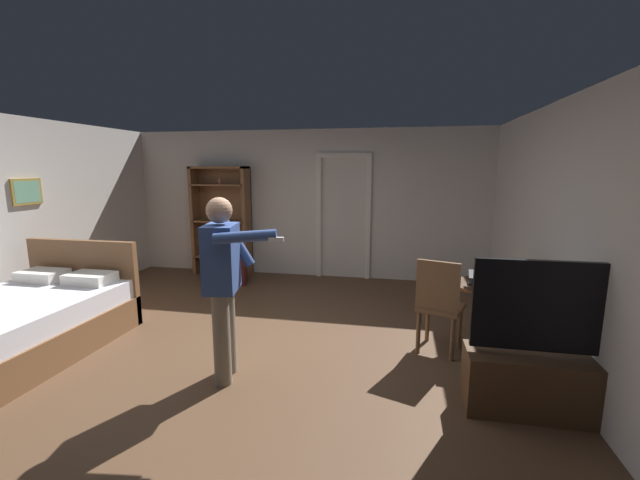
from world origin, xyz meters
The scene contains 14 objects.
ground_plane centered at (0.00, 0.00, 0.00)m, with size 6.89×6.89×0.00m, color brown.
wall_back centered at (0.00, 3.19, 1.26)m, with size 6.42×0.12×2.53m, color silver.
wall_right centered at (3.15, 0.00, 1.26)m, with size 0.12×6.51×2.53m, color silver.
doorway_frame centered at (0.67, 3.11, 1.22)m, with size 0.93×0.08×2.13m.
bed centered at (-2.18, -0.43, 0.30)m, with size 1.47×2.06×1.02m.
bookshelf centered at (-1.48, 2.97, 1.03)m, with size 1.03×0.32×1.91m.
tv_flatscreen centered at (2.79, -0.52, 0.34)m, with size 1.23×0.40×1.22m.
side_table centered at (2.53, 0.61, 0.48)m, with size 0.67×0.67×0.70m.
laptop centered at (2.49, 0.57, 0.75)m, with size 0.36×0.36×0.15m.
bottle_on_table centered at (2.67, 0.53, 0.80)m, with size 0.06×0.06×0.23m.
wooden_chair centered at (2.04, 0.39, 0.54)m, with size 0.53×0.53×0.99m.
person_blue_shirt centered at (0.13, -0.49, 0.94)m, with size 0.77×0.56×1.64m.
suitcase_dark centered at (-1.16, 2.50, 0.19)m, with size 0.46×0.40×0.38m, color black.
suitcase_small centered at (-1.06, 2.37, 0.20)m, with size 0.45×0.37×0.41m, color #4C1919.
Camera 1 is at (1.62, -3.66, 1.88)m, focal length 22.58 mm.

